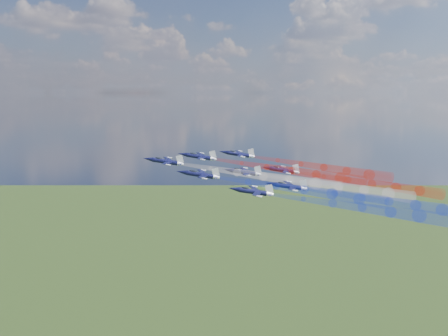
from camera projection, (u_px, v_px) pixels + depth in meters
jet_lead at (165, 161)px, 162.80m from camera, size 16.00×15.32×6.23m
trail_lead at (263, 176)px, 165.77m from camera, size 43.30×29.62×12.28m
jet_inner_left at (200, 175)px, 152.26m from camera, size 16.00×15.32×6.23m
trail_inner_left at (304, 190)px, 155.24m from camera, size 43.30×29.62×12.28m
jet_inner_right at (199, 157)px, 171.79m from camera, size 16.00×15.32×6.23m
trail_inner_right at (292, 171)px, 174.76m from camera, size 43.30×29.62×12.28m
jet_outer_left at (253, 192)px, 144.14m from camera, size 16.00×15.32×6.23m
trail_outer_left at (362, 208)px, 147.11m from camera, size 43.30×29.62×12.28m
jet_center_third at (244, 172)px, 166.18m from camera, size 16.00×15.32×6.23m
trail_center_third at (338, 186)px, 169.16m from camera, size 43.30×29.62×12.28m
jet_outer_right at (238, 154)px, 184.89m from camera, size 16.00×15.32×6.23m
trail_outer_right at (324, 167)px, 187.87m from camera, size 43.30×29.62×12.28m
jet_rear_left at (288, 186)px, 155.09m from camera, size 16.00×15.32×6.23m
trail_rear_left at (389, 201)px, 158.06m from camera, size 43.30×29.62×12.28m
jet_rear_right at (282, 170)px, 175.18m from camera, size 16.00×15.32×6.23m
trail_rear_right at (372, 184)px, 178.15m from camera, size 43.30×29.62×12.28m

